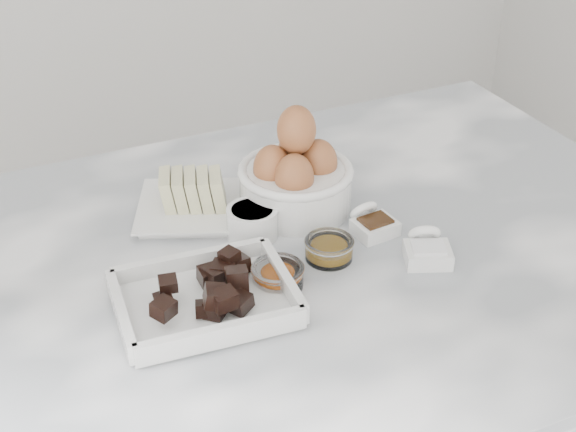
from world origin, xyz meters
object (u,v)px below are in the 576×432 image
(vanilla_spoon, at_px, (372,223))
(salt_spoon, at_px, (427,249))
(butter_plate, at_px, (189,199))
(sugar_ramekin, at_px, (252,221))
(chocolate_dish, at_px, (205,294))
(honey_bowl, at_px, (329,248))
(egg_bowl, at_px, (295,176))
(zest_bowl, at_px, (278,275))

(vanilla_spoon, distance_m, salt_spoon, 0.10)
(butter_plate, distance_m, sugar_ramekin, 0.11)
(chocolate_dish, distance_m, sugar_ramekin, 0.18)
(vanilla_spoon, bearing_deg, honey_bowl, -159.25)
(butter_plate, bearing_deg, vanilla_spoon, -35.61)
(chocolate_dish, bearing_deg, salt_spoon, -4.01)
(chocolate_dish, relative_size, butter_plate, 1.12)
(egg_bowl, xyz_separation_m, honey_bowl, (-0.01, -0.14, -0.04))
(honey_bowl, bearing_deg, zest_bowl, -162.69)
(vanilla_spoon, xyz_separation_m, salt_spoon, (0.03, -0.09, 0.00))
(chocolate_dish, height_order, honey_bowl, chocolate_dish)
(salt_spoon, bearing_deg, egg_bowl, 118.11)
(butter_plate, relative_size, zest_bowl, 2.94)
(sugar_ramekin, relative_size, honey_bowl, 1.07)
(vanilla_spoon, bearing_deg, sugar_ramekin, 158.40)
(butter_plate, height_order, egg_bowl, egg_bowl)
(salt_spoon, bearing_deg, zest_bowl, 171.97)
(honey_bowl, bearing_deg, vanilla_spoon, 20.75)
(sugar_ramekin, bearing_deg, honey_bowl, -52.68)
(butter_plate, distance_m, vanilla_spoon, 0.27)
(butter_plate, xyz_separation_m, zest_bowl, (0.05, -0.22, -0.01))
(zest_bowl, relative_size, vanilla_spoon, 0.94)
(honey_bowl, distance_m, zest_bowl, 0.09)
(butter_plate, relative_size, honey_bowl, 3.01)
(egg_bowl, bearing_deg, vanilla_spoon, -56.35)
(egg_bowl, relative_size, zest_bowl, 2.44)
(honey_bowl, bearing_deg, butter_plate, 125.25)
(honey_bowl, bearing_deg, egg_bowl, 83.88)
(sugar_ramekin, xyz_separation_m, honey_bowl, (0.07, -0.10, -0.01))
(chocolate_dish, relative_size, sugar_ramekin, 3.16)
(honey_bowl, relative_size, salt_spoon, 0.77)
(honey_bowl, height_order, salt_spoon, salt_spoon)
(butter_plate, bearing_deg, sugar_ramekin, -56.93)
(chocolate_dish, distance_m, honey_bowl, 0.19)
(zest_bowl, bearing_deg, vanilla_spoon, 19.02)
(chocolate_dish, height_order, salt_spoon, chocolate_dish)
(honey_bowl, xyz_separation_m, vanilla_spoon, (0.09, 0.03, -0.00))
(butter_plate, distance_m, honey_bowl, 0.23)
(butter_plate, height_order, sugar_ramekin, butter_plate)
(zest_bowl, height_order, salt_spoon, salt_spoon)
(egg_bowl, height_order, vanilla_spoon, egg_bowl)
(butter_plate, xyz_separation_m, vanilla_spoon, (0.22, -0.16, -0.01))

